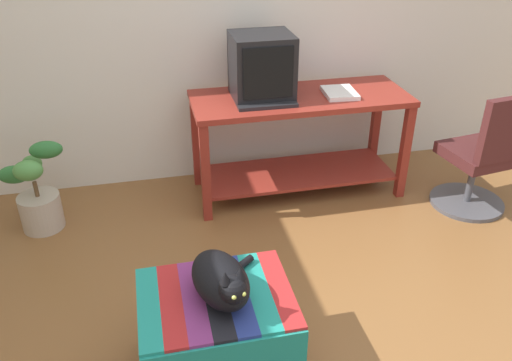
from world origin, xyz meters
The scene contains 10 objects.
ground_plane centered at (0.00, 0.00, 0.00)m, with size 14.00×14.00×0.00m, color brown.
back_wall centered at (0.00, 2.05, 1.30)m, with size 8.00×0.10×2.60m, color silver.
desk centered at (0.41, 1.60, 0.52)m, with size 1.52×0.59×0.76m.
tv_monitor centered at (0.14, 1.64, 0.97)m, with size 0.41×0.37×0.43m.
keyboard centered at (0.13, 1.47, 0.77)m, with size 0.40×0.15×0.02m, color black.
book centered at (0.68, 1.56, 0.77)m, with size 0.22×0.26×0.03m, color white.
ottoman_with_blanket centered at (-0.44, 0.04, 0.23)m, with size 0.69×0.55×0.45m.
cat centered at (-0.42, 0.02, 0.55)m, with size 0.35×0.44×0.26m.
potted_plant centered at (-1.42, 1.48, 0.24)m, with size 0.42×0.37×0.63m.
office_chair centered at (1.57, 1.06, 0.39)m, with size 0.52×0.52×0.89m.
Camera 1 is at (-0.66, -1.75, 2.06)m, focal length 37.09 mm.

